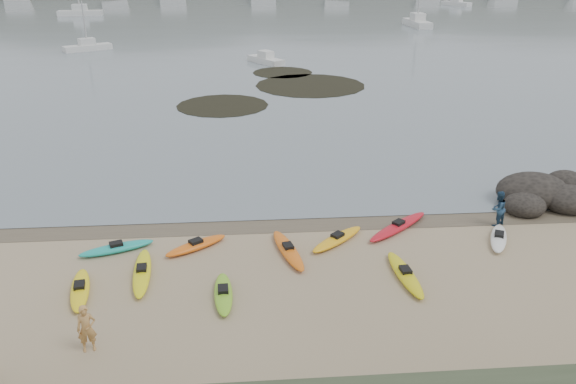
{
  "coord_description": "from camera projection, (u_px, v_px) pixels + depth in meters",
  "views": [
    {
      "loc": [
        -1.92,
        -24.94,
        12.21
      ],
      "look_at": [
        0.0,
        0.0,
        1.5
      ],
      "focal_mm": 35.0,
      "sensor_mm": 36.0,
      "label": 1
    }
  ],
  "objects": [
    {
      "name": "rock_cluster",
      "position": [
        544.0,
        199.0,
        29.57
      ],
      "size": [
        5.41,
        4.0,
        1.9
      ],
      "color": "black",
      "rests_on": "ground"
    },
    {
      "name": "person_west",
      "position": [
        87.0,
        329.0,
        18.38
      ],
      "size": [
        0.71,
        0.55,
        1.71
      ],
      "primitive_type": "imported",
      "rotation": [
        0.0,
        0.0,
        0.25
      ],
      "color": "tan",
      "rests_on": "ground"
    },
    {
      "name": "wet_sand",
      "position": [
        288.0,
        222.0,
        27.53
      ],
      "size": [
        60.0,
        60.0,
        0.0
      ],
      "primitive_type": "plane",
      "color": "brown",
      "rests_on": "ground"
    },
    {
      "name": "moored_boats",
      "position": [
        285.0,
        18.0,
        107.6
      ],
      "size": [
        94.02,
        81.42,
        1.25
      ],
      "color": "silver",
      "rests_on": "ground"
    },
    {
      "name": "person_east",
      "position": [
        498.0,
        208.0,
        26.94
      ],
      "size": [
        1.08,
        1.01,
        1.76
      ],
      "primitive_type": "imported",
      "rotation": [
        0.0,
        0.0,
        3.69
      ],
      "color": "navy",
      "rests_on": "ground"
    },
    {
      "name": "ground",
      "position": [
        288.0,
        220.0,
        27.8
      ],
      "size": [
        600.0,
        600.0,
        0.0
      ],
      "primitive_type": "plane",
      "color": "tan",
      "rests_on": "ground"
    },
    {
      "name": "kayaks",
      "position": [
        277.0,
        255.0,
        24.2
      ],
      "size": [
        19.84,
        8.34,
        0.34
      ],
      "color": "yellow",
      "rests_on": "ground"
    },
    {
      "name": "far_hills",
      "position": [
        352.0,
        32.0,
        214.63
      ],
      "size": [
        550.0,
        135.0,
        80.0
      ],
      "color": "#384235",
      "rests_on": "ground"
    },
    {
      "name": "kelp_mats",
      "position": [
        283.0,
        88.0,
        54.78
      ],
      "size": [
        17.84,
        21.14,
        0.04
      ],
      "color": "black",
      "rests_on": "water"
    }
  ]
}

